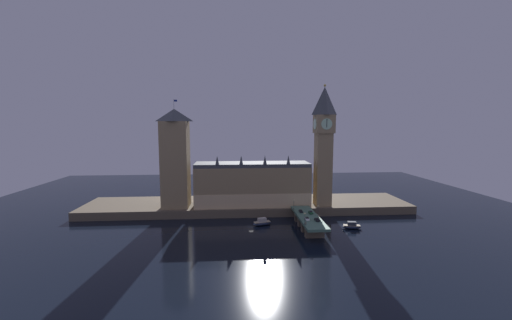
% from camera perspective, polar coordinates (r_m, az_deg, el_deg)
% --- Properties ---
extents(ground_plane, '(400.00, 400.00, 0.00)m').
position_cam_1_polar(ground_plane, '(184.43, -0.89, -12.08)').
color(ground_plane, black).
extents(embankment, '(220.00, 42.00, 5.30)m').
position_cam_1_polar(embankment, '(221.05, -1.47, -8.24)').
color(embankment, brown).
rests_on(embankment, ground_plane).
extents(parliament_hall, '(75.42, 22.11, 33.98)m').
position_cam_1_polar(parliament_hall, '(210.10, -0.69, -4.34)').
color(parliament_hall, '#9E845B').
rests_on(parliament_hall, embankment).
extents(clock_tower, '(12.33, 12.44, 79.21)m').
position_cam_1_polar(clock_tower, '(209.93, 12.19, 3.20)').
color(clock_tower, '#9E845B').
rests_on(clock_tower, embankment).
extents(victoria_tower, '(17.15, 17.15, 69.40)m').
position_cam_1_polar(victoria_tower, '(209.13, -14.45, 0.33)').
color(victoria_tower, '#9E845B').
rests_on(victoria_tower, embankment).
extents(bridge, '(11.60, 46.00, 7.22)m').
position_cam_1_polar(bridge, '(182.81, 9.49, -10.78)').
color(bridge, '#4C7560').
rests_on(bridge, ground_plane).
extents(car_northbound_lead, '(1.94, 4.29, 1.42)m').
position_cam_1_polar(car_northbound_lead, '(189.10, 8.15, -9.18)').
color(car_northbound_lead, black).
rests_on(car_northbound_lead, bridge).
extents(car_northbound_trail, '(2.02, 4.61, 1.55)m').
position_cam_1_polar(car_northbound_trail, '(174.50, 9.25, -10.51)').
color(car_northbound_trail, white).
rests_on(car_northbound_trail, bridge).
extents(car_southbound_lead, '(2.10, 4.56, 1.51)m').
position_cam_1_polar(car_southbound_lead, '(174.16, 11.05, -10.59)').
color(car_southbound_lead, black).
rests_on(car_southbound_lead, bridge).
extents(car_southbound_trail, '(1.96, 4.33, 1.55)m').
position_cam_1_polar(car_southbound_trail, '(187.16, 9.91, -9.36)').
color(car_southbound_trail, '#235633').
rests_on(car_southbound_trail, bridge).
extents(pedestrian_near_rail, '(0.38, 0.38, 1.77)m').
position_cam_1_polar(pedestrian_near_rail, '(166.15, 9.05, -11.30)').
color(pedestrian_near_rail, black).
rests_on(pedestrian_near_rail, bridge).
extents(pedestrian_mid_walk, '(0.38, 0.38, 1.83)m').
position_cam_1_polar(pedestrian_mid_walk, '(179.75, 11.39, -9.97)').
color(pedestrian_mid_walk, black).
rests_on(pedestrian_mid_walk, bridge).
extents(street_lamp_near, '(1.34, 0.60, 6.35)m').
position_cam_1_polar(street_lamp_near, '(166.01, 8.86, -10.21)').
color(street_lamp_near, '#2D3333').
rests_on(street_lamp_near, bridge).
extents(street_lamp_mid, '(1.34, 0.60, 6.28)m').
position_cam_1_polar(street_lamp_mid, '(182.39, 11.23, -8.76)').
color(street_lamp_mid, '#2D3333').
rests_on(street_lamp_mid, bridge).
extents(street_lamp_far, '(1.34, 0.60, 6.24)m').
position_cam_1_polar(street_lamp_far, '(193.80, 6.90, -7.79)').
color(street_lamp_far, '#2D3333').
rests_on(street_lamp_far, bridge).
extents(boat_upstream, '(11.64, 7.13, 4.39)m').
position_cam_1_polar(boat_upstream, '(186.90, 1.11, -11.32)').
color(boat_upstream, '#1E2842').
rests_on(boat_upstream, ground_plane).
extents(boat_downstream, '(11.04, 5.81, 4.00)m').
position_cam_1_polar(boat_downstream, '(189.31, 17.01, -11.41)').
color(boat_downstream, '#1E2842').
rests_on(boat_downstream, ground_plane).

